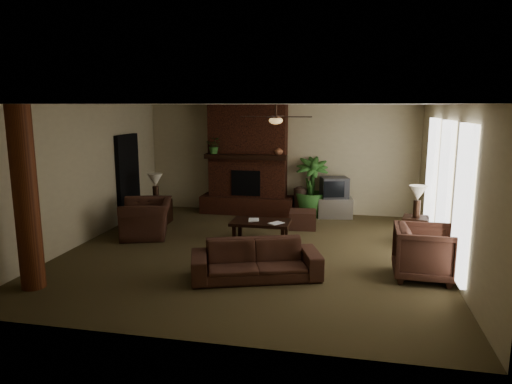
% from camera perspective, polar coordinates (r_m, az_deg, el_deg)
% --- Properties ---
extents(room_shell, '(7.00, 7.00, 7.00)m').
position_cam_1_polar(room_shell, '(8.63, -0.53, 1.47)').
color(room_shell, '#4E4127').
rests_on(room_shell, ground).
extents(fireplace, '(2.40, 0.70, 2.80)m').
position_cam_1_polar(fireplace, '(11.95, -1.04, 2.87)').
color(fireplace, '#492013').
rests_on(fireplace, ground).
extents(windows, '(0.08, 3.65, 2.35)m').
position_cam_1_polar(windows, '(8.80, 22.29, 0.52)').
color(windows, white).
rests_on(windows, ground).
extents(log_column, '(0.36, 0.36, 2.80)m').
position_cam_1_polar(log_column, '(7.71, -26.59, -0.78)').
color(log_column, brown).
rests_on(log_column, ground).
extents(doorway, '(0.10, 1.00, 2.10)m').
position_cam_1_polar(doorway, '(11.53, -15.55, 1.66)').
color(doorway, black).
rests_on(doorway, ground).
extents(ceiling_fan, '(1.35, 1.35, 0.37)m').
position_cam_1_polar(ceiling_fan, '(8.74, 2.47, 9.03)').
color(ceiling_fan, '#322016').
rests_on(ceiling_fan, ceiling).
extents(sofa, '(2.17, 1.24, 0.81)m').
position_cam_1_polar(sofa, '(7.54, -0.03, -7.66)').
color(sofa, '#43271C').
rests_on(sofa, ground).
extents(armchair_left, '(1.13, 1.38, 1.04)m').
position_cam_1_polar(armchair_left, '(10.17, -13.39, -2.45)').
color(armchair_left, '#43271C').
rests_on(armchair_left, ground).
extents(armchair_right, '(0.90, 0.96, 0.96)m').
position_cam_1_polar(armchair_right, '(7.98, 20.17, -6.77)').
color(armchair_right, '#43271C').
rests_on(armchair_right, ground).
extents(coffee_table, '(1.20, 0.70, 0.43)m').
position_cam_1_polar(coffee_table, '(9.53, 0.57, -3.95)').
color(coffee_table, black).
rests_on(coffee_table, ground).
extents(ottoman, '(0.64, 0.64, 0.40)m').
position_cam_1_polar(ottoman, '(10.64, 5.81, -3.40)').
color(ottoman, '#43271C').
rests_on(ottoman, ground).
extents(tv_stand, '(0.90, 0.60, 0.50)m').
position_cam_1_polar(tv_stand, '(11.76, 9.73, -1.90)').
color(tv_stand, '#B4B4B7').
rests_on(tv_stand, ground).
extents(tv, '(0.76, 0.68, 0.52)m').
position_cam_1_polar(tv, '(11.65, 9.66, 0.55)').
color(tv, '#343436').
rests_on(tv, tv_stand).
extents(floor_vase, '(0.34, 0.34, 0.77)m').
position_cam_1_polar(floor_vase, '(11.78, 5.49, -0.87)').
color(floor_vase, '#33241C').
rests_on(floor_vase, ground).
extents(floor_plant, '(1.13, 1.64, 0.84)m').
position_cam_1_polar(floor_plant, '(11.75, 6.80, -0.98)').
color(floor_plant, '#305F26').
rests_on(floor_plant, ground).
extents(side_table_left, '(0.53, 0.53, 0.55)m').
position_cam_1_polar(side_table_left, '(11.29, -11.86, -2.37)').
color(side_table_left, black).
rests_on(side_table_left, ground).
extents(lamp_left, '(0.43, 0.43, 0.65)m').
position_cam_1_polar(lamp_left, '(11.12, -12.35, 1.23)').
color(lamp_left, '#322016').
rests_on(lamp_left, side_table_left).
extents(side_table_right, '(0.59, 0.59, 0.55)m').
position_cam_1_polar(side_table_right, '(9.97, 19.09, -4.47)').
color(side_table_right, black).
rests_on(side_table_right, ground).
extents(lamp_right, '(0.42, 0.42, 0.65)m').
position_cam_1_polar(lamp_right, '(9.79, 19.37, -0.40)').
color(lamp_right, '#322016').
rests_on(lamp_right, side_table_right).
extents(mantel_plant, '(0.39, 0.43, 0.33)m').
position_cam_1_polar(mantel_plant, '(11.81, -5.17, 5.51)').
color(mantel_plant, '#305F26').
rests_on(mantel_plant, fireplace).
extents(mantel_vase, '(0.23, 0.24, 0.22)m').
position_cam_1_polar(mantel_vase, '(11.54, 2.85, 5.15)').
color(mantel_vase, '#975B3C').
rests_on(mantel_vase, fireplace).
extents(book_a, '(0.22, 0.07, 0.29)m').
position_cam_1_polar(book_a, '(9.51, -0.93, -2.73)').
color(book_a, '#999999').
rests_on(book_a, coffee_table).
extents(book_b, '(0.18, 0.14, 0.29)m').
position_cam_1_polar(book_b, '(9.34, 2.05, -2.98)').
color(book_b, '#999999').
rests_on(book_b, coffee_table).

